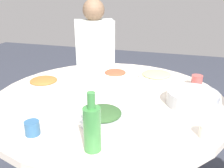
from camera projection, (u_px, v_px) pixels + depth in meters
round_dining_table at (109, 111)px, 1.46m from camera, size 1.32×1.32×0.72m
rice_bowl at (192, 98)px, 1.31m from camera, size 0.27×0.27×0.08m
soup_bowl at (37, 102)px, 1.28m from camera, size 0.26×0.26×0.07m
dish_stirfry at (115, 74)px, 1.75m from camera, size 0.19×0.19×0.04m
dish_greens at (103, 115)px, 1.17m from camera, size 0.24×0.24×0.06m
dish_noodles at (157, 75)px, 1.72m from camera, size 0.25×0.25×0.04m
dish_tofu_braise at (44, 82)px, 1.59m from camera, size 0.24×0.24×0.04m
green_bottle at (92, 128)px, 0.92m from camera, size 0.07×0.07×0.24m
tea_cup_near at (207, 131)px, 1.03m from camera, size 0.06×0.06×0.06m
tea_cup_far at (32, 128)px, 1.05m from camera, size 0.06×0.06×0.06m
tea_cup_side at (197, 81)px, 1.55m from camera, size 0.07×0.07×0.07m
stool_for_diner_right at (96, 104)px, 2.46m from camera, size 0.36×0.36×0.46m
diner_right at (95, 50)px, 2.26m from camera, size 0.43×0.44×0.76m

